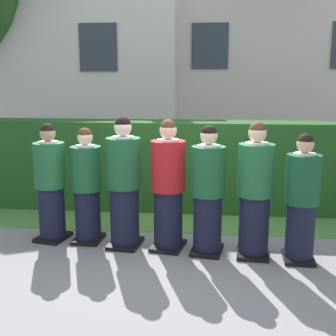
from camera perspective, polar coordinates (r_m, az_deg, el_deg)
The scene contains 12 objects.
ground_plane at distance 5.70m, azimuth 0.00°, elevation -10.40°, with size 60.00×60.00×0.00m, color slate.
student_front_row_0 at distance 6.00m, azimuth -15.04°, elevation -2.21°, with size 0.45×0.51×1.57m.
student_front_row_1 at distance 5.84m, azimuth -10.51°, elevation -2.63°, with size 0.40×0.46×1.52m.
student_front_row_2 at distance 5.58m, azimuth -5.74°, elevation -2.30°, with size 0.45×0.53×1.68m.
student_in_red_blazer at distance 5.48m, azimuth -0.01°, elevation -2.66°, with size 0.47×0.56×1.65m.
student_front_row_4 at distance 5.37m, azimuth 5.21°, elevation -3.31°, with size 0.43×0.51×1.59m.
student_front_row_5 at distance 5.35m, azimuth 11.25°, elevation -3.27°, with size 0.43×0.50×1.64m.
student_front_row_6 at distance 5.35m, azimuth 17.01°, elevation -4.21°, with size 0.40×0.45×1.52m.
hedge at distance 7.23m, azimuth 1.40°, elevation 0.34°, with size 9.40×0.70×1.46m.
school_building_main at distance 12.74m, azimuth -13.94°, elevation 16.76°, with size 6.92×3.35×6.57m.
school_building_annex at distance 13.11m, azimuth 13.31°, elevation 17.53°, with size 7.91×3.62×6.97m.
lawn_strip at distance 6.64m, azimuth 0.85°, elevation -7.15°, with size 9.40×0.90×0.01m, color #477A38.
Camera 1 is at (0.52, -5.27, 2.12)m, focal length 46.83 mm.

